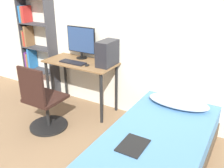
% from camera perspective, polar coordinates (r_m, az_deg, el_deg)
% --- Properties ---
extents(ground_plane, '(14.00, 14.00, 0.00)m').
position_cam_1_polar(ground_plane, '(3.03, -13.50, -17.07)').
color(ground_plane, '#846647').
extents(wall_back, '(8.00, 0.05, 2.50)m').
position_cam_1_polar(wall_back, '(3.61, 1.45, 12.28)').
color(wall_back, silver).
rests_on(wall_back, ground_plane).
extents(desk, '(1.10, 0.52, 0.78)m').
position_cam_1_polar(desk, '(3.80, -7.16, 3.15)').
color(desk, brown).
rests_on(desk, ground_plane).
extents(bookshelf, '(0.65, 0.22, 1.64)m').
position_cam_1_polar(bookshelf, '(4.59, -17.30, 7.70)').
color(bookshelf, '#38383D').
rests_on(bookshelf, ground_plane).
extents(office_chair, '(0.52, 0.52, 0.93)m').
position_cam_1_polar(office_chair, '(3.46, -15.43, -4.77)').
color(office_chair, black).
rests_on(office_chair, ground_plane).
extents(bed, '(0.99, 2.01, 0.44)m').
position_cam_1_polar(bed, '(2.77, 9.69, -15.32)').
color(bed, '#4C3D2D').
rests_on(bed, ground_plane).
extents(pillow, '(0.76, 0.36, 0.11)m').
position_cam_1_polar(pillow, '(3.23, 14.90, -3.94)').
color(pillow, '#B2B7C6').
rests_on(pillow, bed).
extents(magazine, '(0.24, 0.32, 0.01)m').
position_cam_1_polar(magazine, '(2.46, 4.81, -13.77)').
color(magazine, black).
rests_on(magazine, bed).
extents(monitor, '(0.50, 0.17, 0.48)m').
position_cam_1_polar(monitor, '(3.86, -7.09, 9.69)').
color(monitor, black).
rests_on(monitor, desk).
extents(keyboard, '(0.41, 0.14, 0.02)m').
position_cam_1_polar(keyboard, '(3.71, -8.93, 4.91)').
color(keyboard, black).
rests_on(keyboard, desk).
extents(pc_tower, '(0.19, 0.35, 0.36)m').
position_cam_1_polar(pc_tower, '(3.52, -1.08, 7.05)').
color(pc_tower, '#232328').
rests_on(pc_tower, desk).
extents(mouse, '(0.06, 0.09, 0.02)m').
position_cam_1_polar(mouse, '(3.56, -5.72, 4.30)').
color(mouse, black).
rests_on(mouse, desk).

